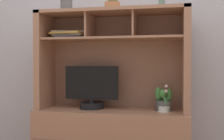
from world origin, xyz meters
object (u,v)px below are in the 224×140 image
(diffuser_bottle, at_px, (162,3))
(potted_succulent, at_px, (112,3))
(magazine_stack_left, at_px, (70,35))
(ceramic_vase, at_px, (66,5))
(tv_monitor, at_px, (92,91))
(potted_fern, at_px, (164,102))
(media_console, at_px, (112,122))
(potted_orchid, at_px, (164,107))

(diffuser_bottle, distance_m, potted_succulent, 0.46)
(potted_succulent, bearing_deg, magazine_stack_left, 178.84)
(diffuser_bottle, xyz_separation_m, ceramic_vase, (-0.92, 0.01, 0.02))
(tv_monitor, xyz_separation_m, diffuser_bottle, (0.66, 0.00, 0.81))
(tv_monitor, relative_size, magazine_stack_left, 1.47)
(potted_fern, xyz_separation_m, magazine_stack_left, (-0.91, 0.00, 0.63))
(diffuser_bottle, height_order, ceramic_vase, diffuser_bottle)
(potted_succulent, xyz_separation_m, ceramic_vase, (-0.46, 0.00, 0.00))
(media_console, distance_m, ceramic_vase, 1.22)
(potted_orchid, bearing_deg, media_console, 174.63)
(potted_succulent, bearing_deg, diffuser_bottle, -1.34)
(tv_monitor, distance_m, magazine_stack_left, 0.59)
(ceramic_vase, bearing_deg, magazine_stack_left, 9.86)
(potted_fern, xyz_separation_m, potted_succulent, (-0.48, -0.01, 0.92))
(magazine_stack_left, bearing_deg, ceramic_vase, -170.14)
(potted_orchid, bearing_deg, diffuser_bottle, 122.74)
(magazine_stack_left, distance_m, potted_succulent, 0.51)
(ceramic_vase, bearing_deg, tv_monitor, -3.23)
(media_console, xyz_separation_m, magazine_stack_left, (-0.43, 0.02, 0.84))
(tv_monitor, distance_m, potted_orchid, 0.70)
(diffuser_bottle, distance_m, ceramic_vase, 0.92)
(potted_orchid, xyz_separation_m, potted_succulent, (-0.49, 0.05, 0.96))
(potted_fern, bearing_deg, tv_monitor, -178.43)
(ceramic_vase, bearing_deg, diffuser_bottle, -0.83)
(magazine_stack_left, xyz_separation_m, potted_succulent, (0.42, -0.01, 0.29))
(potted_fern, bearing_deg, magazine_stack_left, 179.87)
(potted_orchid, relative_size, potted_fern, 1.15)
(tv_monitor, relative_size, potted_succulent, 2.67)
(ceramic_vase, bearing_deg, potted_fern, 0.25)
(tv_monitor, distance_m, potted_fern, 0.69)
(potted_orchid, relative_size, diffuser_bottle, 0.89)
(potted_fern, xyz_separation_m, diffuser_bottle, (-0.02, -0.02, 0.90))
(potted_fern, distance_m, magazine_stack_left, 1.11)
(potted_orchid, distance_m, potted_succulent, 1.08)
(potted_fern, bearing_deg, potted_orchid, -83.71)
(potted_orchid, bearing_deg, ceramic_vase, 176.61)
(media_console, bearing_deg, tv_monitor, -178.76)
(media_console, xyz_separation_m, diffuser_bottle, (0.46, -0.00, 1.11))
(tv_monitor, height_order, potted_orchid, tv_monitor)
(potted_fern, distance_m, diffuser_bottle, 0.90)
(potted_fern, bearing_deg, ceramic_vase, -179.75)
(potted_fern, height_order, ceramic_vase, ceramic_vase)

